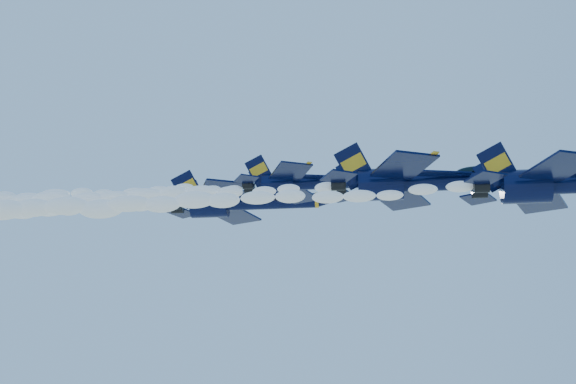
# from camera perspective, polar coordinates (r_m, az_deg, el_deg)

# --- Properties ---
(jet_lead) EXTENTS (17.19, 14.10, 6.39)m
(jet_lead) POSITION_cam_1_polar(r_m,az_deg,el_deg) (65.20, 19.49, 0.58)
(jet_lead) COLOR black
(smoke_trail_jet_lead) EXTENTS (42.76, 1.92, 1.72)m
(smoke_trail_jet_lead) POSITION_cam_1_polar(r_m,az_deg,el_deg) (64.59, -6.05, -0.66)
(smoke_trail_jet_lead) COLOR white
(jet_second) EXTENTS (18.19, 14.92, 6.76)m
(jet_second) POSITION_cam_1_polar(r_m,az_deg,el_deg) (70.05, 9.56, 0.73)
(jet_second) COLOR black
(smoke_trail_jet_second) EXTENTS (42.76, 2.03, 1.82)m
(smoke_trail_jet_second) POSITION_cam_1_polar(r_m,az_deg,el_deg) (73.95, -13.57, -0.42)
(smoke_trail_jet_second) COLOR white
(jet_third) EXTENTS (14.93, 12.25, 5.55)m
(jet_third) POSITION_cam_1_polar(r_m,az_deg,el_deg) (79.17, 1.46, 0.66)
(jet_third) COLOR black
(smoke_trail_jet_third) EXTENTS (42.76, 1.66, 1.50)m
(smoke_trail_jet_third) POSITION_cam_1_polar(r_m,az_deg,el_deg) (85.72, -17.37, -0.29)
(smoke_trail_jet_third) COLOR white
(jet_fourth) EXTENTS (18.99, 15.58, 7.06)m
(jet_fourth) POSITION_cam_1_polar(r_m,az_deg,el_deg) (87.97, -3.16, -0.73)
(jet_fourth) COLOR black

